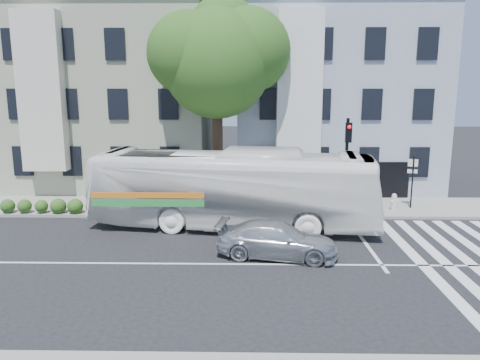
{
  "coord_description": "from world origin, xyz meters",
  "views": [
    {
      "loc": [
        1.65,
        -16.1,
        6.38
      ],
      "look_at": [
        1.28,
        3.67,
        2.4
      ],
      "focal_mm": 35.0,
      "sensor_mm": 36.0,
      "label": 1
    }
  ],
  "objects_px": {
    "sedan": "(277,240)",
    "fire_hydrant": "(394,201)",
    "traffic_signal": "(347,153)",
    "bus": "(233,189)"
  },
  "relations": [
    {
      "from": "sedan",
      "to": "fire_hydrant",
      "type": "relative_size",
      "value": 5.4
    },
    {
      "from": "traffic_signal",
      "to": "fire_hydrant",
      "type": "relative_size",
      "value": 5.69
    },
    {
      "from": "sedan",
      "to": "bus",
      "type": "bearing_deg",
      "value": 35.12
    },
    {
      "from": "sedan",
      "to": "fire_hydrant",
      "type": "xyz_separation_m",
      "value": [
        6.38,
        6.46,
        -0.08
      ]
    },
    {
      "from": "bus",
      "to": "fire_hydrant",
      "type": "distance_m",
      "value": 8.69
    },
    {
      "from": "bus",
      "to": "traffic_signal",
      "type": "relative_size",
      "value": 2.69
    },
    {
      "from": "bus",
      "to": "traffic_signal",
      "type": "distance_m",
      "value": 6.32
    },
    {
      "from": "bus",
      "to": "fire_hydrant",
      "type": "xyz_separation_m",
      "value": [
        8.17,
        2.71,
        -1.22
      ]
    },
    {
      "from": "traffic_signal",
      "to": "fire_hydrant",
      "type": "distance_m",
      "value": 3.59
    },
    {
      "from": "traffic_signal",
      "to": "bus",
      "type": "bearing_deg",
      "value": -148.64
    }
  ]
}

